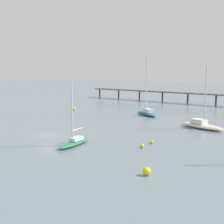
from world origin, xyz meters
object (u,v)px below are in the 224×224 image
(pier, at_px, (219,92))
(mooring_buoy_outer, at_px, (151,142))
(sailboat_green, at_px, (74,141))
(mooring_buoy_near, at_px, (142,146))
(mooring_buoy_mid, at_px, (74,109))
(sailboat_teal, at_px, (147,112))
(mooring_buoy_inner, at_px, (147,171))
(sailboat_cream, at_px, (202,125))

(pier, height_order, mooring_buoy_outer, pier)
(sailboat_green, xyz_separation_m, mooring_buoy_near, (8.92, 3.93, -0.32))
(mooring_buoy_mid, relative_size, mooring_buoy_near, 1.32)
(pier, bearing_deg, sailboat_green, -95.54)
(sailboat_teal, height_order, mooring_buoy_outer, sailboat_teal)
(pier, bearing_deg, mooring_buoy_inner, -82.35)
(pier, distance_m, mooring_buoy_near, 55.45)
(mooring_buoy_mid, relative_size, mooring_buoy_outer, 1.53)
(mooring_buoy_mid, height_order, mooring_buoy_near, mooring_buoy_mid)
(mooring_buoy_near, bearing_deg, pier, 93.29)
(mooring_buoy_mid, relative_size, mooring_buoy_inner, 0.88)
(sailboat_cream, relative_size, mooring_buoy_mid, 14.91)
(sailboat_teal, relative_size, mooring_buoy_near, 23.19)
(mooring_buoy_mid, bearing_deg, mooring_buoy_inner, -42.42)
(sailboat_green, bearing_deg, mooring_buoy_mid, 129.29)
(mooring_buoy_near, bearing_deg, sailboat_cream, 81.30)
(pier, relative_size, mooring_buoy_outer, 125.78)
(mooring_buoy_inner, relative_size, mooring_buoy_near, 1.51)
(pier, height_order, sailboat_cream, sailboat_cream)
(mooring_buoy_near, bearing_deg, mooring_buoy_outer, 88.48)
(sailboat_teal, distance_m, sailboat_cream, 18.00)
(sailboat_cream, distance_m, mooring_buoy_inner, 28.53)
(pier, height_order, sailboat_green, sailboat_green)
(sailboat_teal, relative_size, sailboat_green, 1.42)
(sailboat_cream, height_order, mooring_buoy_inner, sailboat_cream)
(sailboat_green, distance_m, mooring_buoy_inner, 15.64)
(pier, height_order, sailboat_teal, sailboat_teal)
(mooring_buoy_outer, bearing_deg, sailboat_cream, 79.98)
(sailboat_green, height_order, mooring_buoy_inner, sailboat_green)
(mooring_buoy_inner, bearing_deg, mooring_buoy_mid, 137.58)
(mooring_buoy_inner, bearing_deg, mooring_buoy_outer, 113.25)
(sailboat_teal, distance_m, sailboat_green, 31.75)
(sailboat_green, distance_m, mooring_buoy_outer, 11.31)
(mooring_buoy_inner, xyz_separation_m, mooring_buoy_near, (-5.56, 9.84, -0.15))
(sailboat_teal, xyz_separation_m, sailboat_cream, (15.57, -9.03, -0.12))
(sailboat_green, relative_size, sailboat_cream, 0.83)
(mooring_buoy_outer, distance_m, mooring_buoy_near, 2.92)
(mooring_buoy_inner, bearing_deg, sailboat_green, 157.78)
(pier, relative_size, mooring_buoy_mid, 82.09)
(pier, relative_size, mooring_buoy_near, 108.35)
(mooring_buoy_outer, relative_size, mooring_buoy_inner, 0.57)
(mooring_buoy_outer, bearing_deg, mooring_buoy_inner, -66.75)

